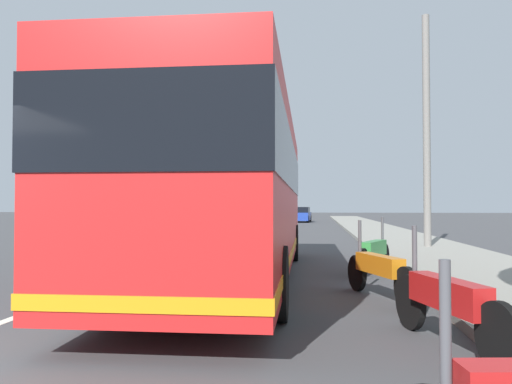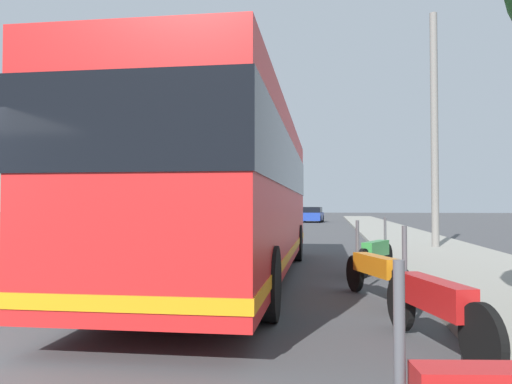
% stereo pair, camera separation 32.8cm
% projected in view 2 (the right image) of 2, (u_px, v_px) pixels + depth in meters
% --- Properties ---
extents(sidewalk_curb, '(110.00, 3.60, 0.14)m').
position_uv_depth(sidewalk_curb, '(455.00, 261.00, 13.24)').
color(sidewalk_curb, gray).
rests_on(sidewalk_curb, ground).
extents(lane_divider_line, '(110.00, 0.16, 0.01)m').
position_uv_depth(lane_divider_line, '(179.00, 258.00, 14.40)').
color(lane_divider_line, silver).
rests_on(lane_divider_line, ground).
extents(coach_bus, '(11.46, 2.76, 3.33)m').
position_uv_depth(coach_bus, '(232.00, 188.00, 10.36)').
color(coach_bus, red).
rests_on(coach_bus, ground).
extents(motorcycle_angled, '(2.33, 0.74, 1.29)m').
position_uv_depth(motorcycle_angled, '(434.00, 304.00, 5.25)').
color(motorcycle_angled, black).
rests_on(motorcycle_angled, ground).
extents(motorcycle_mid_row, '(2.26, 0.88, 1.27)m').
position_uv_depth(motorcycle_mid_row, '(375.00, 271.00, 8.03)').
color(motorcycle_mid_row, black).
rests_on(motorcycle_mid_row, ground).
extents(motorcycle_far_end, '(2.03, 0.96, 1.26)m').
position_uv_depth(motorcycle_far_end, '(376.00, 253.00, 11.15)').
color(motorcycle_far_end, black).
rests_on(motorcycle_far_end, ground).
extents(car_oncoming, '(4.46, 2.15, 1.42)m').
position_uv_depth(car_oncoming, '(312.00, 215.00, 46.56)').
color(car_oncoming, navy).
rests_on(car_oncoming, ground).
extents(car_far_distant, '(4.28, 1.97, 1.38)m').
position_uv_depth(car_far_distant, '(206.00, 222.00, 26.99)').
color(car_far_distant, gold).
rests_on(car_far_distant, ground).
extents(utility_pole, '(0.25, 0.25, 8.17)m').
position_uv_depth(utility_pole, '(434.00, 131.00, 17.01)').
color(utility_pole, slate).
rests_on(utility_pole, ground).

